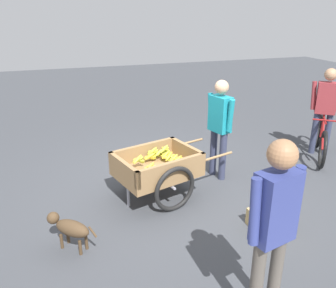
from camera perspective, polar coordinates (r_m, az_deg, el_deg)
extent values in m
plane|color=#3D3F44|center=(5.35, 1.12, -7.03)|extent=(24.00, 24.00, 0.00)
cube|color=#937047|center=(4.92, -1.82, -4.54)|extent=(1.28, 1.07, 0.10)
cube|color=#937047|center=(4.61, -7.30, -4.20)|extent=(0.28, 0.79, 0.24)
cube|color=#937047|center=(5.12, 3.07, -1.38)|extent=(0.28, 0.79, 0.24)
cube|color=#937047|center=(4.56, 0.67, -4.31)|extent=(1.07, 0.36, 0.24)
cube|color=#937047|center=(5.13, -4.06, -1.32)|extent=(1.07, 0.36, 0.24)
torus|color=black|center=(4.63, 1.16, -7.41)|extent=(0.63, 0.23, 0.64)
torus|color=black|center=(5.29, -4.38, -3.57)|extent=(0.63, 0.23, 0.64)
cylinder|color=#9E9EA8|center=(4.95, -1.81, -5.37)|extent=(0.28, 0.86, 0.04)
cylinder|color=#937047|center=(5.07, 8.15, -2.05)|extent=(0.54, 0.19, 0.04)
cylinder|color=#937047|center=(5.55, 3.46, 0.25)|extent=(0.54, 0.19, 0.04)
cylinder|color=#9E9EA8|center=(4.82, -6.55, -8.30)|extent=(0.04, 0.04, 0.35)
ellipsoid|color=gold|center=(4.62, -2.78, -3.86)|extent=(0.18, 0.12, 0.13)
ellipsoid|color=gold|center=(4.61, -2.94, -3.83)|extent=(0.19, 0.09, 0.05)
ellipsoid|color=gold|center=(4.59, -3.13, -3.81)|extent=(0.18, 0.09, 0.14)
ellipsoid|color=gold|center=(4.98, 1.21, -2.56)|extent=(0.17, 0.06, 0.14)
ellipsoid|color=gold|center=(4.96, 1.11, -2.52)|extent=(0.19, 0.10, 0.09)
ellipsoid|color=gold|center=(4.95, 1.00, -2.48)|extent=(0.19, 0.06, 0.09)
ellipsoid|color=gold|center=(4.93, 0.88, -2.44)|extent=(0.18, 0.08, 0.15)
ellipsoid|color=gold|center=(5.08, -2.81, -2.28)|extent=(0.17, 0.13, 0.14)
ellipsoid|color=gold|center=(5.06, -2.90, -2.23)|extent=(0.19, 0.05, 0.09)
ellipsoid|color=gold|center=(5.05, -2.97, -2.18)|extent=(0.18, 0.05, 0.05)
ellipsoid|color=gold|center=(5.04, -3.02, -2.12)|extent=(0.19, 0.10, 0.09)
ellipsoid|color=gold|center=(5.03, -3.07, -2.06)|extent=(0.18, 0.05, 0.12)
ellipsoid|color=gold|center=(5.06, 0.48, -2.18)|extent=(0.17, 0.12, 0.14)
ellipsoid|color=gold|center=(5.04, 0.37, -2.14)|extent=(0.19, 0.07, 0.09)
ellipsoid|color=gold|center=(5.03, 0.27, -2.10)|extent=(0.19, 0.05, 0.08)
ellipsoid|color=gold|center=(5.01, 0.17, -2.05)|extent=(0.17, 0.13, 0.14)
ellipsoid|color=gold|center=(5.22, -0.56, -1.64)|extent=(0.17, 0.13, 0.15)
ellipsoid|color=gold|center=(5.20, -0.74, -1.62)|extent=(0.18, 0.06, 0.05)
ellipsoid|color=gold|center=(5.18, -0.87, -1.58)|extent=(0.18, 0.05, 0.12)
ellipsoid|color=gold|center=(4.85, 1.77, -2.76)|extent=(0.18, 0.06, 0.14)
ellipsoid|color=gold|center=(4.83, 1.68, -2.72)|extent=(0.18, 0.12, 0.08)
ellipsoid|color=gold|center=(4.82, 1.58, -2.67)|extent=(0.19, 0.10, 0.09)
ellipsoid|color=gold|center=(4.80, 1.49, -2.63)|extent=(0.17, 0.08, 0.15)
ellipsoid|color=gold|center=(5.14, -0.34, -0.90)|extent=(0.17, 0.08, 0.15)
ellipsoid|color=gold|center=(5.12, -0.52, -0.87)|extent=(0.18, 0.13, 0.05)
ellipsoid|color=gold|center=(5.10, -0.65, -0.83)|extent=(0.18, 0.13, 0.12)
ellipsoid|color=gold|center=(5.12, -2.32, -1.38)|extent=(0.18, 0.12, 0.13)
ellipsoid|color=gold|center=(5.11, -2.39, -1.33)|extent=(0.19, 0.07, 0.08)
ellipsoid|color=gold|center=(5.09, -2.51, -1.29)|extent=(0.19, 0.07, 0.09)
ellipsoid|color=gold|center=(5.08, -2.62, -1.24)|extent=(0.18, 0.07, 0.15)
ellipsoid|color=gold|center=(4.87, -4.72, -2.75)|extent=(0.18, 0.07, 0.14)
ellipsoid|color=gold|center=(4.86, -4.80, -2.70)|extent=(0.19, 0.06, 0.11)
ellipsoid|color=gold|center=(4.85, -4.90, -2.65)|extent=(0.18, 0.13, 0.05)
ellipsoid|color=gold|center=(4.83, -4.97, -2.59)|extent=(0.19, 0.09, 0.09)
ellipsoid|color=gold|center=(4.82, -5.03, -2.53)|extent=(0.18, 0.13, 0.13)
ellipsoid|color=gold|center=(5.14, -0.13, -1.99)|extent=(0.18, 0.06, 0.13)
ellipsoid|color=gold|center=(5.12, -0.18, -1.93)|extent=(0.18, 0.13, 0.10)
ellipsoid|color=gold|center=(5.11, -0.24, -1.88)|extent=(0.18, 0.06, 0.05)
ellipsoid|color=gold|center=(5.10, -0.29, -1.82)|extent=(0.19, 0.11, 0.09)
ellipsoid|color=gold|center=(5.08, -0.36, -1.76)|extent=(0.18, 0.12, 0.13)
ellipsoid|color=gold|center=(4.73, 1.48, -3.94)|extent=(0.17, 0.08, 0.15)
ellipsoid|color=gold|center=(4.72, 1.40, -3.90)|extent=(0.19, 0.07, 0.10)
ellipsoid|color=gold|center=(4.70, 1.32, -3.85)|extent=(0.18, 0.13, 0.05)
ellipsoid|color=gold|center=(4.69, 1.25, -3.80)|extent=(0.19, 0.12, 0.10)
ellipsoid|color=gold|center=(4.67, 1.18, -3.75)|extent=(0.17, 0.12, 0.15)
ellipsoid|color=gold|center=(5.16, -1.23, -1.66)|extent=(0.16, 0.12, 0.15)
ellipsoid|color=gold|center=(5.14, -1.33, -1.62)|extent=(0.18, 0.14, 0.10)
ellipsoid|color=gold|center=(5.13, -1.39, -1.57)|extent=(0.17, 0.15, 0.05)
ellipsoid|color=gold|center=(5.12, -1.47, -1.51)|extent=(0.19, 0.11, 0.10)
ellipsoid|color=gold|center=(5.10, -1.51, -1.45)|extent=(0.18, 0.11, 0.13)
cylinder|color=#333851|center=(5.49, 8.98, -2.02)|extent=(0.11, 0.11, 0.78)
cylinder|color=#333851|center=(5.64, 7.47, -1.29)|extent=(0.11, 0.11, 0.78)
cube|color=teal|center=(5.34, 8.59, 4.93)|extent=(0.29, 0.38, 0.55)
sphere|color=tan|center=(5.24, 8.84, 9.24)|extent=(0.21, 0.21, 0.21)
cylinder|color=teal|center=(5.18, 10.25, 4.62)|extent=(0.08, 0.14, 0.50)
cylinder|color=teal|center=(5.49, 7.06, 5.76)|extent=(0.08, 0.16, 0.50)
torus|color=black|center=(6.39, 24.13, -0.86)|extent=(0.44, 0.56, 0.66)
torus|color=black|center=(7.33, 23.57, 1.98)|extent=(0.44, 0.56, 0.66)
cylinder|color=maroon|center=(6.74, 24.34, 3.84)|extent=(0.39, 0.50, 0.04)
cylinder|color=maroon|center=(6.90, 24.04, 2.74)|extent=(0.09, 0.10, 0.45)
cylinder|color=maroon|center=(6.63, 24.16, 1.54)|extent=(0.35, 0.45, 0.43)
ellipsoid|color=black|center=(6.85, 24.36, 4.88)|extent=(0.20, 0.08, 0.06)
cylinder|color=maroon|center=(6.28, 24.78, 3.53)|extent=(0.39, 0.30, 0.03)
cylinder|color=#333851|center=(6.99, 24.72, 1.46)|extent=(0.11, 0.11, 0.79)
cylinder|color=#333851|center=(6.97, 22.93, 1.67)|extent=(0.11, 0.11, 0.79)
cube|color=maroon|center=(6.80, 24.68, 6.90)|extent=(0.39, 0.36, 0.56)
sphere|color=tan|center=(6.72, 25.23, 10.32)|extent=(0.21, 0.21, 0.21)
cylinder|color=maroon|center=(6.77, 22.86, 7.37)|extent=(0.08, 0.13, 0.51)
ellipsoid|color=#4C3823|center=(4.11, -15.46, -13.24)|extent=(0.44, 0.43, 0.18)
sphere|color=#4C3823|center=(4.24, -18.39, -11.47)|extent=(0.14, 0.14, 0.14)
cylinder|color=#4C3823|center=(3.93, -12.30, -13.95)|extent=(0.10, 0.09, 0.12)
cylinder|color=#4C3823|center=(4.25, -17.10, -15.06)|extent=(0.04, 0.04, 0.18)
cylinder|color=#4C3823|center=(4.32, -16.13, -14.35)|extent=(0.04, 0.04, 0.18)
cylinder|color=#4C3823|center=(4.11, -14.24, -16.22)|extent=(0.04, 0.04, 0.18)
cylinder|color=#4C3823|center=(4.17, -13.28, -15.45)|extent=(0.04, 0.04, 0.18)
cube|color=tan|center=(4.58, 16.12, -11.79)|extent=(0.44, 0.32, 0.22)
sphere|color=red|center=(4.50, 14.10, -9.98)|extent=(0.07, 0.07, 0.07)
sphere|color=#B23319|center=(4.49, 17.06, -10.25)|extent=(0.09, 0.09, 0.09)
sphere|color=#B23319|center=(4.65, 17.36, -9.12)|extent=(0.09, 0.09, 0.09)
sphere|color=#B23319|center=(4.59, 17.96, -9.75)|extent=(0.07, 0.07, 0.07)
sphere|color=#99BF33|center=(4.34, 15.28, -11.33)|extent=(0.08, 0.08, 0.08)
cylinder|color=#4C4742|center=(3.31, 17.21, -19.95)|extent=(0.11, 0.11, 0.84)
cylinder|color=#4C4742|center=(3.18, 14.33, -21.59)|extent=(0.11, 0.11, 0.84)
cube|color=navy|center=(2.82, 17.29, -9.87)|extent=(0.38, 0.27, 0.59)
sphere|color=#9E704C|center=(2.63, 18.33, -1.63)|extent=(0.23, 0.23, 0.23)
cylinder|color=navy|center=(2.96, 20.25, -8.05)|extent=(0.08, 0.11, 0.54)
cylinder|color=navy|center=(2.67, 14.11, -10.78)|extent=(0.08, 0.12, 0.54)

